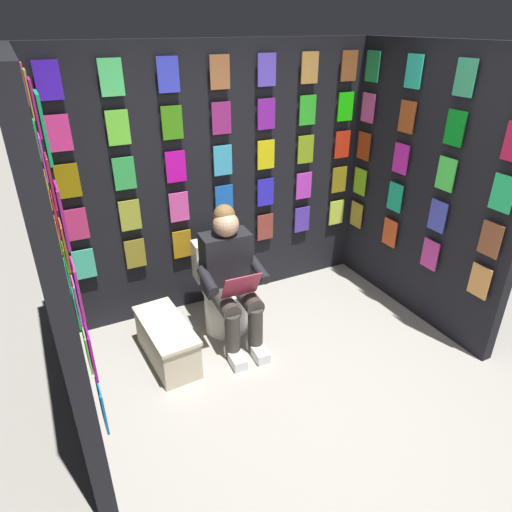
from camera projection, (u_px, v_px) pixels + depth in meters
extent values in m
plane|color=#9E998E|center=(335.00, 425.00, 3.11)|extent=(30.00, 30.00, 0.00)
cube|color=black|center=(220.00, 181.00, 4.10)|extent=(3.01, 0.10, 2.35)
cube|color=#44C4A0|center=(84.00, 264.00, 3.76)|extent=(0.17, 0.01, 0.26)
cube|color=olive|center=(135.00, 254.00, 3.93)|extent=(0.17, 0.01, 0.26)
cube|color=#BA8515|center=(182.00, 244.00, 4.10)|extent=(0.17, 0.01, 0.26)
cube|color=#B739DB|center=(225.00, 235.00, 4.27)|extent=(0.17, 0.01, 0.26)
cube|color=#94392E|center=(265.00, 227.00, 4.43)|extent=(0.17, 0.01, 0.26)
cube|color=#563AC3|center=(302.00, 220.00, 4.60)|extent=(0.17, 0.01, 0.26)
cube|color=#CFED49|center=(336.00, 213.00, 4.77)|extent=(0.17, 0.01, 0.26)
cube|color=#CA2D6D|center=(77.00, 225.00, 3.59)|extent=(0.17, 0.01, 0.26)
cube|color=#A9B135|center=(130.00, 215.00, 3.76)|extent=(0.17, 0.01, 0.26)
cube|color=#EF4EAC|center=(179.00, 207.00, 3.93)|extent=(0.17, 0.01, 0.26)
cube|color=blue|center=(224.00, 199.00, 4.10)|extent=(0.17, 0.01, 0.26)
cube|color=#2E25DD|center=(266.00, 192.00, 4.27)|extent=(0.17, 0.01, 0.26)
cube|color=#CC3DD5|center=(304.00, 186.00, 4.44)|extent=(0.17, 0.01, 0.26)
cube|color=olive|center=(339.00, 180.00, 4.61)|extent=(0.17, 0.01, 0.26)
cube|color=#8D7009|center=(68.00, 181.00, 3.43)|extent=(0.17, 0.01, 0.26)
cube|color=green|center=(124.00, 174.00, 3.60)|extent=(0.17, 0.01, 0.26)
cube|color=#D40DAD|center=(176.00, 167.00, 3.77)|extent=(0.17, 0.01, 0.26)
cube|color=#3BB2D9|center=(223.00, 161.00, 3.94)|extent=(0.17, 0.01, 0.26)
cube|color=yellow|center=(266.00, 155.00, 4.11)|extent=(0.17, 0.01, 0.26)
cube|color=#8BB01F|center=(306.00, 149.00, 4.28)|extent=(0.17, 0.01, 0.26)
cube|color=red|center=(342.00, 145.00, 4.44)|extent=(0.17, 0.01, 0.26)
cube|color=#ED2E8B|center=(58.00, 133.00, 3.26)|extent=(0.17, 0.01, 0.26)
cube|color=#6CE837|center=(118.00, 128.00, 3.43)|extent=(0.17, 0.01, 0.26)
cube|color=#3D9113|center=(172.00, 123.00, 3.60)|extent=(0.17, 0.01, 0.26)
cube|color=#982373|center=(221.00, 118.00, 3.77)|extent=(0.17, 0.01, 0.26)
cube|color=purple|center=(266.00, 114.00, 3.94)|extent=(0.17, 0.01, 0.26)
cube|color=green|center=(308.00, 110.00, 4.11)|extent=(0.17, 0.01, 0.26)
cube|color=#1BE20C|center=(346.00, 107.00, 4.28)|extent=(0.17, 0.01, 0.26)
cube|color=#4019D3|center=(48.00, 80.00, 3.10)|extent=(0.17, 0.01, 0.26)
cube|color=#4EEA72|center=(111.00, 77.00, 3.27)|extent=(0.17, 0.01, 0.26)
cube|color=blue|center=(168.00, 75.00, 3.44)|extent=(0.17, 0.01, 0.26)
cube|color=#AB6539|center=(220.00, 72.00, 3.61)|extent=(0.17, 0.01, 0.26)
cube|color=#6049DC|center=(267.00, 70.00, 3.78)|extent=(0.17, 0.01, 0.26)
cube|color=#CB8F41|center=(310.00, 68.00, 3.95)|extent=(0.17, 0.01, 0.26)
cube|color=brown|center=(349.00, 66.00, 4.12)|extent=(0.17, 0.01, 0.26)
cube|color=black|center=(425.00, 189.00, 3.92)|extent=(0.10, 1.88, 2.35)
cube|color=#AA8E2B|center=(356.00, 215.00, 4.72)|extent=(0.01, 0.17, 0.26)
cube|color=#E45221|center=(390.00, 233.00, 4.32)|extent=(0.01, 0.17, 0.26)
cube|color=#C83592|center=(430.00, 254.00, 3.91)|extent=(0.01, 0.17, 0.26)
cube|color=#EA9B4A|center=(479.00, 281.00, 3.51)|extent=(0.01, 0.17, 0.26)
cube|color=#7BCA1F|center=(360.00, 182.00, 4.56)|extent=(0.01, 0.17, 0.26)
cube|color=#1CBC83|center=(395.00, 197.00, 4.15)|extent=(0.01, 0.17, 0.26)
cube|color=#454CC6|center=(438.00, 216.00, 3.75)|extent=(0.01, 0.17, 0.26)
cube|color=brown|center=(490.00, 240.00, 3.35)|extent=(0.01, 0.17, 0.26)
cube|color=#973914|center=(364.00, 146.00, 4.39)|extent=(0.01, 0.17, 0.26)
cube|color=#D626B9|center=(401.00, 159.00, 3.99)|extent=(0.01, 0.17, 0.26)
cube|color=#4AF04E|center=(446.00, 174.00, 3.59)|extent=(0.01, 0.17, 0.26)
cube|color=#26CE70|center=(503.00, 193.00, 3.18)|extent=(0.01, 0.17, 0.26)
cube|color=#E945A7|center=(368.00, 108.00, 4.23)|extent=(0.01, 0.17, 0.26)
cube|color=#B54C1E|center=(407.00, 117.00, 3.82)|extent=(0.01, 0.17, 0.26)
cube|color=#0B8D21|center=(455.00, 128.00, 3.42)|extent=(0.01, 0.17, 0.26)
cube|color=#1D954F|center=(373.00, 66.00, 4.06)|extent=(0.01, 0.17, 0.26)
cube|color=#28D0A8|center=(414.00, 71.00, 3.66)|extent=(0.01, 0.17, 0.26)
cube|color=#36A370|center=(465.00, 78.00, 3.26)|extent=(0.01, 0.17, 0.26)
cube|color=black|center=(51.00, 263.00, 2.71)|extent=(0.10, 1.88, 2.35)
cube|color=blue|center=(102.00, 406.00, 2.37)|extent=(0.01, 0.17, 0.26)
cube|color=#5BC23C|center=(87.00, 350.00, 2.78)|extent=(0.01, 0.17, 0.26)
cube|color=#0BB852|center=(76.00, 308.00, 3.18)|extent=(0.01, 0.17, 0.26)
cube|color=teal|center=(67.00, 276.00, 3.58)|extent=(0.01, 0.17, 0.26)
cube|color=#B60B9B|center=(91.00, 352.00, 2.21)|extent=(0.01, 0.17, 0.26)
cube|color=#BE42BA|center=(77.00, 301.00, 2.61)|extent=(0.01, 0.17, 0.26)
cube|color=#21980D|center=(66.00, 264.00, 3.02)|extent=(0.01, 0.17, 0.26)
cube|color=#B96E26|center=(58.00, 235.00, 3.42)|extent=(0.01, 0.17, 0.26)
cube|color=#AE217D|center=(77.00, 289.00, 2.05)|extent=(0.01, 0.17, 0.26)
cube|color=#9D4524|center=(64.00, 245.00, 2.45)|extent=(0.01, 0.17, 0.26)
cube|color=#B8163A|center=(55.00, 214.00, 2.85)|extent=(0.01, 0.17, 0.26)
cube|color=#B39623|center=(48.00, 190.00, 3.25)|extent=(0.01, 0.17, 0.26)
cube|color=#9D187D|center=(62.00, 216.00, 1.88)|extent=(0.01, 0.17, 0.26)
cube|color=#A01C39|center=(51.00, 181.00, 2.28)|extent=(0.01, 0.17, 0.26)
cube|color=#D52FB8|center=(43.00, 157.00, 2.69)|extent=(0.01, 0.17, 0.26)
cube|color=green|center=(37.00, 140.00, 3.09)|extent=(0.01, 0.17, 0.26)
cube|color=#0EA451|center=(43.00, 128.00, 1.72)|extent=(0.01, 0.17, 0.26)
cube|color=#BB1479|center=(35.00, 108.00, 2.12)|extent=(0.01, 0.17, 0.26)
cube|color=olive|center=(29.00, 94.00, 2.52)|extent=(0.01, 0.17, 0.26)
cube|color=#C73F53|center=(25.00, 84.00, 2.93)|extent=(0.01, 0.17, 0.26)
cylinder|color=white|center=(226.00, 309.00, 4.01)|extent=(0.38, 0.38, 0.40)
cylinder|color=white|center=(225.00, 289.00, 3.92)|extent=(0.41, 0.41, 0.02)
cube|color=white|center=(215.00, 259.00, 4.05)|extent=(0.39, 0.20, 0.36)
cylinder|color=white|center=(218.00, 263.00, 3.98)|extent=(0.39, 0.09, 0.39)
cube|color=black|center=(226.00, 262.00, 3.77)|extent=(0.41, 0.24, 0.52)
sphere|color=tan|center=(226.00, 224.00, 3.58)|extent=(0.21, 0.21, 0.21)
sphere|color=olive|center=(224.00, 215.00, 3.57)|extent=(0.17, 0.17, 0.17)
cylinder|color=#38332D|center=(247.00, 296.00, 3.75)|extent=(0.17, 0.41, 0.15)
cylinder|color=#38332D|center=(224.00, 302.00, 3.68)|extent=(0.17, 0.41, 0.15)
cylinder|color=#38332D|center=(255.00, 331.00, 3.71)|extent=(0.12, 0.12, 0.42)
cylinder|color=#38332D|center=(233.00, 337.00, 3.64)|extent=(0.12, 0.12, 0.42)
cube|color=white|center=(258.00, 351.00, 3.74)|extent=(0.12, 0.27, 0.09)
cube|color=white|center=(236.00, 358.00, 3.67)|extent=(0.12, 0.27, 0.09)
cylinder|color=black|center=(259.00, 269.00, 3.71)|extent=(0.10, 0.31, 0.13)
cylinder|color=black|center=(208.00, 280.00, 3.55)|extent=(0.10, 0.31, 0.13)
cube|color=#9B283F|center=(241.00, 286.00, 3.51)|extent=(0.31, 0.14, 0.23)
cube|color=beige|center=(167.00, 343.00, 3.65)|extent=(0.34, 0.72, 0.32)
cube|color=beige|center=(165.00, 325.00, 3.57)|extent=(0.36, 0.75, 0.03)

